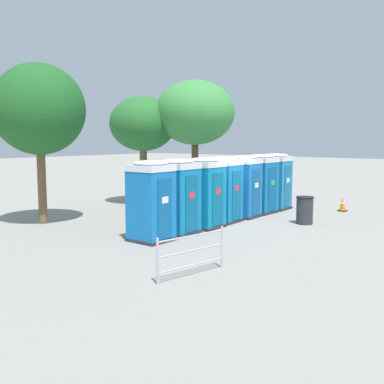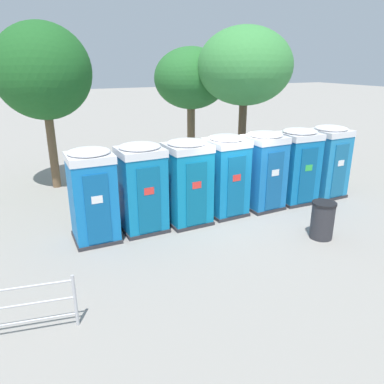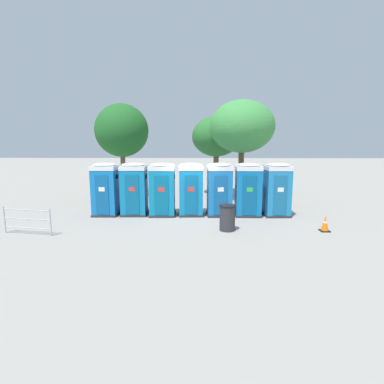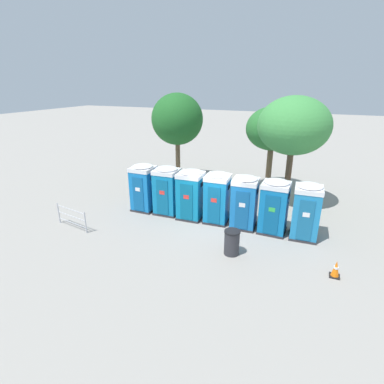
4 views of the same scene
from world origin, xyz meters
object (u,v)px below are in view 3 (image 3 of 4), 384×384
Objects in this scene: street_tree_0 at (242,127)px; trash_can at (227,218)px; portapotty_0 at (106,189)px; street_tree_1 at (216,137)px; event_barrier at (27,220)px; portapotty_5 at (248,189)px; traffic_cone at (325,224)px; portapotty_1 at (134,189)px; portapotty_4 at (219,189)px; portapotty_2 at (162,189)px; portapotty_6 at (277,189)px; portapotty_3 at (191,189)px; street_tree_2 at (122,131)px.

trash_can is at bearing -102.36° from street_tree_0.
portapotty_0 is 0.48× the size of street_tree_1.
portapotty_5 is at bearing 20.31° from event_barrier.
street_tree_1 is at bearing 50.01° from event_barrier.
traffic_cone is 11.56m from event_barrier.
portapotty_1 and portapotty_4 have the same top height.
portapotty_0 and portapotty_2 have the same top height.
event_barrier is (-4.79, -3.24, -0.72)m from portapotty_2.
portapotty_6 is at bearing -0.22° from portapotty_1.
portapotty_0 is at bearing 179.59° from portapotty_2.
street_tree_1 reaches higher than trash_can.
portapotty_5 is 0.48× the size of street_tree_1.
event_barrier is (-7.68, -0.69, 0.04)m from trash_can.
street_tree_0 is at bearing 77.64° from trash_can.
portapotty_1 is 1.00× the size of portapotty_3.
portapotty_5 is at bearing 0.29° from portapotty_0.
portapotty_4 is 4.90m from traffic_cone.
trash_can is at bearing -52.13° from street_tree_2.
street_tree_1 is 9.13m from trash_can.
traffic_cone is (9.94, -7.85, -3.95)m from street_tree_2.
portapotty_2 is 4.12m from portapotty_5.
portapotty_2 is 7.11m from street_tree_1.
street_tree_0 is (5.66, 3.72, 3.13)m from portapotty_1.
street_tree_2 reaches higher than portapotty_0.
portapotty_3 is (4.12, 0.09, 0.00)m from portapotty_0.
portapotty_1 is 5.49m from portapotty_5.
trash_can is (6.08, -7.81, -3.73)m from street_tree_2.
portapotty_5 and portapotty_6 have the same top height.
street_tree_1 reaches higher than portapotty_4.
portapotty_5 is 3.86m from traffic_cone.
portapotty_0 reaches higher than trash_can.
portapotty_1 is 7.71m from street_tree_1.
street_tree_2 is at bearing 121.18° from portapotty_2.
traffic_cone is at bearing 3.24° from event_barrier.
street_tree_0 reaches higher than portapotty_5.
portapotty_0 and portapotty_6 have the same top height.
portapotty_2 is at bearing -3.54° from portapotty_1.
portapotty_5 is 0.43× the size of street_tree_0.
portapotty_4 is (4.12, -0.02, 0.00)m from portapotty_1.
street_tree_0 reaches higher than event_barrier.
street_tree_1 reaches higher than portapotty_3.
portapotty_2 is at bearing -178.74° from portapotty_4.
street_tree_2 reaches higher than traffic_cone.
street_tree_2 reaches higher than event_barrier.
portapotty_5 is at bearing 134.94° from traffic_cone.
portapotty_6 is at bearing -66.35° from street_tree_1.
portapotty_6 is at bearing 45.16° from trash_can.
portapotty_5 is at bearing -0.25° from portapotty_4.
trash_can is 7.71m from event_barrier.
portapotty_4 is 1.25× the size of event_barrier.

